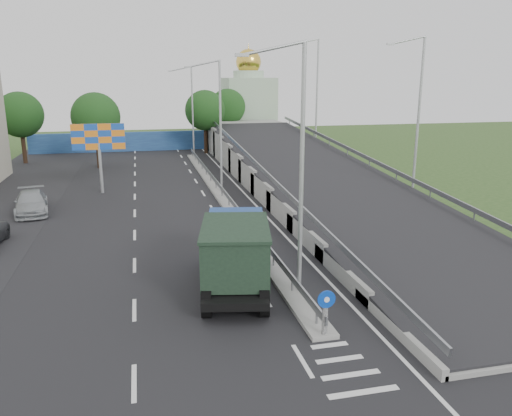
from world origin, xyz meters
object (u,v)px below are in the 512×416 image
object	(u,v)px
sign_bollard	(325,312)
dump_truck	(236,251)
lamp_post_mid	(218,120)
parked_car_d	(31,203)
church	(249,104)
lamp_post_far	(191,106)
billboard	(99,141)
lamp_post_near	(297,159)

from	to	relation	value
sign_bollard	dump_truck	distance (m)	5.61
lamp_post_mid	parked_car_d	xyz separation A→B (m)	(-13.39, -3.26, -5.08)
church	parked_car_d	xyz separation A→B (m)	(-23.29, -37.26, -4.58)
lamp_post_far	billboard	world-z (taller)	lamp_post_far
lamp_post_mid	parked_car_d	bearing A→B (deg)	-166.32
billboard	lamp_post_near	bearing A→B (deg)	-67.51
lamp_post_mid	dump_truck	distance (m)	19.27
lamp_post_near	church	world-z (taller)	church
sign_bollard	lamp_post_mid	distance (m)	24.30
lamp_post_far	dump_truck	world-z (taller)	lamp_post_far
sign_bollard	lamp_post_far	size ratio (longest dim) A/B	0.17
church	parked_car_d	bearing A→B (deg)	-122.00
parked_car_d	lamp_post_far	bearing A→B (deg)	50.60
lamp_post_mid	billboard	bearing A→B (deg)	167.62
sign_bollard	billboard	xyz separation A→B (m)	(-9.00, 25.83, 3.15)
dump_truck	billboard	bearing A→B (deg)	119.60
sign_bollard	billboard	size ratio (longest dim) A/B	0.30
church	dump_truck	size ratio (longest dim) A/B	1.88
sign_bollard	billboard	distance (m)	27.53
lamp_post_near	church	bearing A→B (deg)	79.62
lamp_post_mid	church	xyz separation A→B (m)	(9.89, 34.00, -0.50)
billboard	parked_car_d	distance (m)	7.61
lamp_post_near	lamp_post_far	size ratio (longest dim) A/B	1.00
sign_bollard	parked_car_d	bearing A→B (deg)	122.86
lamp_post_mid	parked_car_d	distance (m)	14.69
billboard	sign_bollard	bearing A→B (deg)	-70.79
sign_bollard	parked_car_d	xyz separation A→B (m)	(-13.29, 20.56, -0.30)
sign_bollard	lamp_post_near	xyz separation A→B (m)	(0.11, 3.83, 4.77)
lamp_post_far	billboard	xyz separation A→B (m)	(-9.11, -18.00, -1.62)
lamp_post_near	lamp_post_mid	distance (m)	20.00
church	dump_truck	xyz separation A→B (m)	(-12.16, -52.70, -3.60)
sign_bollard	parked_car_d	distance (m)	24.48
sign_bollard	lamp_post_mid	bearing A→B (deg)	89.74
lamp_post_near	billboard	distance (m)	23.87
dump_truck	lamp_post_mid	bearing A→B (deg)	94.39
church	billboard	world-z (taller)	church
lamp_post_near	parked_car_d	distance (m)	22.03
lamp_post_near	billboard	world-z (taller)	lamp_post_near
sign_bollard	lamp_post_mid	world-z (taller)	lamp_post_mid
dump_truck	parked_car_d	world-z (taller)	dump_truck
lamp_post_far	dump_truck	size ratio (longest dim) A/B	1.37
lamp_post_far	parked_car_d	size ratio (longest dim) A/B	1.99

